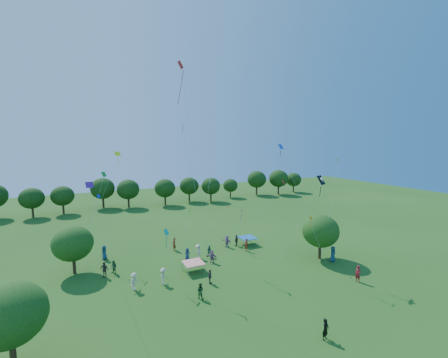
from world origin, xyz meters
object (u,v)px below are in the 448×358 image
near_tree_north (73,243)px  red_high_kite (186,108)px  near_tree_west (9,314)px  tent_red_stripe (193,263)px  man_in_black (326,329)px  near_tree_east (321,231)px  pirate_kite (321,181)px  tent_blue (247,238)px

near_tree_north → red_high_kite: size_ratio=0.27×
red_high_kite → near_tree_west: bearing=-160.9°
tent_red_stripe → man_in_black: bearing=-72.4°
near_tree_west → red_high_kite: red_high_kite is taller
near_tree_east → near_tree_west: bearing=-170.3°
pirate_kite → red_high_kite: size_ratio=0.47×
man_in_black → pirate_kite: size_ratio=0.17×
near_tree_east → red_high_kite: (-17.58, -0.63, 14.21)m
near_tree_north → near_tree_east: near_tree_east is taller
near_tree_east → tent_red_stripe: size_ratio=2.57×
near_tree_north → tent_blue: bearing=-1.0°
pirate_kite → near_tree_north: bearing=156.0°
near_tree_north → near_tree_west: bearing=-103.5°
near_tree_west → man_in_black: near_tree_west is taller
near_tree_east → man_in_black: near_tree_east is taller
near_tree_east → man_in_black: size_ratio=3.40×
near_tree_west → man_in_black: (20.50, -6.67, -2.99)m
near_tree_north → pirate_kite: 28.42m
near_tree_north → near_tree_east: bearing=-17.4°
near_tree_west → tent_red_stripe: size_ratio=2.67×
near_tree_east → tent_red_stripe: 16.24m
near_tree_north → red_high_kite: (10.33, -9.38, 14.32)m
tent_blue → red_high_kite: bearing=-142.9°
near_tree_north → pirate_kite: pirate_kite is taller
near_tree_east → tent_red_stripe: bearing=167.9°
man_in_black → near_tree_east: bearing=31.3°
near_tree_west → near_tree_east: 31.76m
near_tree_west → tent_blue: size_ratio=2.67×
man_in_black → pirate_kite: (8.10, 9.58, 9.51)m
tent_red_stripe → pirate_kite: (12.97, -5.83, 9.31)m
near_tree_east → tent_blue: 10.44m
man_in_black → red_high_kite: size_ratio=0.08×
pirate_kite → man_in_black: bearing=-130.2°
tent_red_stripe → man_in_black: (4.88, -15.41, -0.21)m
near_tree_west → man_in_black: size_ratio=3.54×
near_tree_north → pirate_kite: (25.20, -11.21, 6.84)m
tent_red_stripe → tent_blue: same height
pirate_kite → near_tree_west: bearing=-174.2°
tent_blue → near_tree_east: bearing=-55.8°
near_tree_west → pirate_kite: (28.60, 2.92, 6.52)m
near_tree_west → red_high_kite: 20.17m
near_tree_east → red_high_kite: red_high_kite is taller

